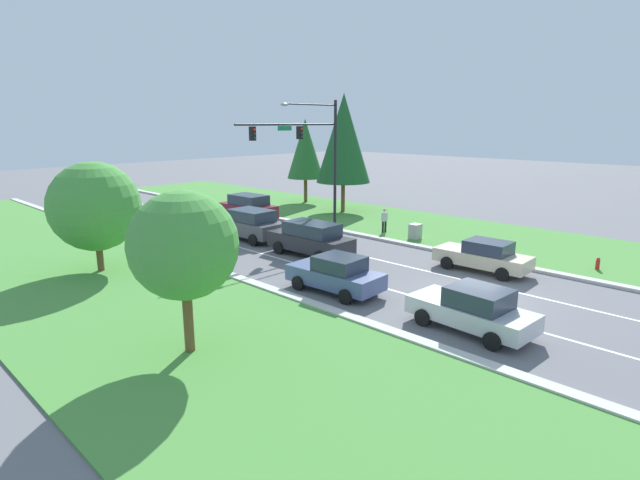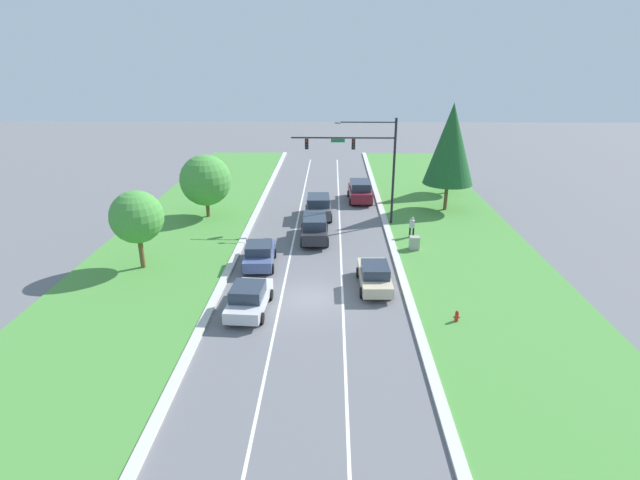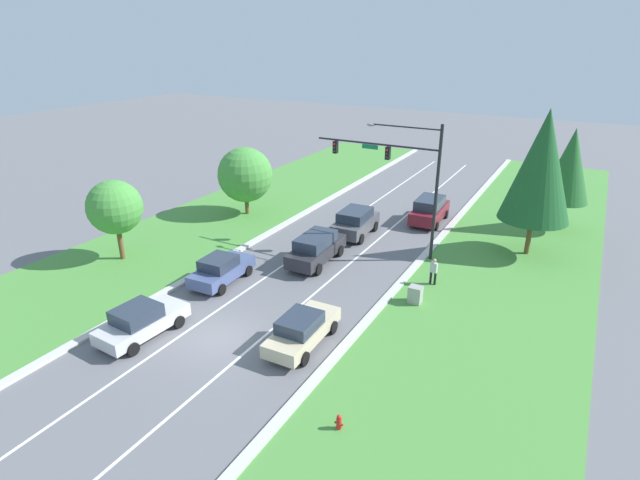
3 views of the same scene
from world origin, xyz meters
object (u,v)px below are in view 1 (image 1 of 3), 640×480
object	(u,v)px
charcoal_suv	(311,238)
graphite_suv	(251,224)
pedestrian	(384,220)
traffic_signal_mast	(311,146)
oak_near_left_tree	(95,207)
silver_sedan	(473,309)
slate_blue_sedan	(336,274)
utility_cabinet	(415,232)
burgundy_suv	(248,207)
conifer_near_right_tree	(344,138)
conifer_far_right_tree	(305,149)
fire_hydrant	(598,264)
champagne_sedan	(484,256)
oak_far_left_tree	(184,246)

from	to	relation	value
charcoal_suv	graphite_suv	xyz separation A→B (m)	(0.15, 5.50, 0.01)
pedestrian	traffic_signal_mast	bearing A→B (deg)	-40.30
oak_near_left_tree	pedestrian	bearing A→B (deg)	-15.71
silver_sedan	slate_blue_sedan	bearing A→B (deg)	96.08
traffic_signal_mast	utility_cabinet	distance (m)	8.63
burgundy_suv	conifer_near_right_tree	bearing A→B (deg)	-22.58
conifer_near_right_tree	pedestrian	bearing A→B (deg)	-119.23
graphite_suv	conifer_far_right_tree	world-z (taller)	conifer_far_right_tree
graphite_suv	slate_blue_sedan	bearing A→B (deg)	-111.56
fire_hydrant	conifer_near_right_tree	world-z (taller)	conifer_near_right_tree
champagne_sedan	oak_near_left_tree	size ratio (longest dim) A/B	0.85
burgundy_suv	charcoal_suv	xyz separation A→B (m)	(-4.00, -10.78, -0.00)
traffic_signal_mast	silver_sedan	size ratio (longest dim) A/B	1.91
graphite_suv	pedestrian	distance (m)	8.87
champagne_sedan	graphite_suv	xyz separation A→B (m)	(-3.79, 13.80, 0.21)
pedestrian	fire_hydrant	bearing A→B (deg)	95.96
burgundy_suv	champagne_sedan	distance (m)	19.08
traffic_signal_mast	slate_blue_sedan	world-z (taller)	traffic_signal_mast
pedestrian	utility_cabinet	bearing A→B (deg)	89.68
silver_sedan	pedestrian	bearing A→B (deg)	51.61
fire_hydrant	charcoal_suv	bearing A→B (deg)	122.75
conifer_far_right_tree	pedestrian	bearing A→B (deg)	-112.59
champagne_sedan	conifer_near_right_tree	distance (m)	18.69
slate_blue_sedan	utility_cabinet	size ratio (longest dim) A/B	4.27
conifer_far_right_tree	oak_far_left_tree	bearing A→B (deg)	-141.16
slate_blue_sedan	pedestrian	size ratio (longest dim) A/B	2.62
champagne_sedan	fire_hydrant	distance (m)	5.80
slate_blue_sedan	graphite_suv	size ratio (longest dim) A/B	0.96
graphite_suv	fire_hydrant	xyz separation A→B (m)	(7.84, -17.92, -0.67)
oak_far_left_tree	traffic_signal_mast	bearing A→B (deg)	32.50
slate_blue_sedan	graphite_suv	xyz separation A→B (m)	(3.67, 10.62, 0.19)
charcoal_suv	graphite_suv	distance (m)	5.50
slate_blue_sedan	conifer_far_right_tree	bearing A→B (deg)	45.91
pedestrian	conifer_near_right_tree	world-z (taller)	conifer_near_right_tree
slate_blue_sedan	graphite_suv	distance (m)	11.24
slate_blue_sedan	burgundy_suv	world-z (taller)	burgundy_suv
burgundy_suv	pedestrian	distance (m)	10.81
fire_hydrant	oak_far_left_tree	bearing A→B (deg)	160.87
champagne_sedan	utility_cabinet	world-z (taller)	champagne_sedan
traffic_signal_mast	conifer_far_right_tree	distance (m)	13.34
traffic_signal_mast	champagne_sedan	bearing A→B (deg)	-90.30
graphite_suv	oak_far_left_tree	distance (m)	16.21
graphite_suv	champagne_sedan	bearing A→B (deg)	-77.15
pedestrian	fire_hydrant	world-z (taller)	pedestrian
conifer_near_right_tree	oak_far_left_tree	bearing A→B (deg)	-149.11
silver_sedan	champagne_sedan	xyz separation A→B (m)	(7.16, 3.16, -0.01)
burgundy_suv	silver_sedan	size ratio (longest dim) A/B	1.06
pedestrian	burgundy_suv	bearing A→B (deg)	-67.32
champagne_sedan	oak_far_left_tree	xyz separation A→B (m)	(-15.17, 2.54, 2.78)
champagne_sedan	oak_near_left_tree	bearing A→B (deg)	133.09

